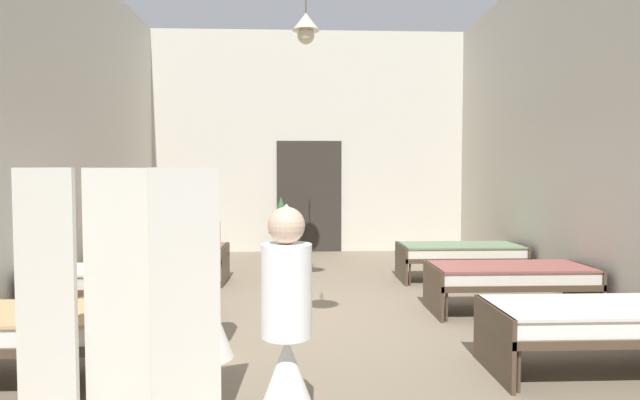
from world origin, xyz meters
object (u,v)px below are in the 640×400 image
Objects in this scene: bed_right_row_2 at (460,253)px; potted_plant at (281,223)px; bed_left_row_1 at (121,280)px; bed_left_row_0 at (40,328)px; bed_right_row_0 at (603,321)px; bed_left_row_2 at (164,255)px; bed_right_row_1 at (509,276)px; privacy_screen at (118,306)px; nurse_mid_aisle at (204,300)px; nurse_near_aisle at (287,365)px.

potted_plant is at bearing 141.39° from bed_right_row_2.
potted_plant is (1.72, 4.20, 0.26)m from bed_left_row_1.
bed_right_row_0 is (4.61, 0.00, 0.00)m from bed_left_row_0.
bed_left_row_2 is at bearing 90.00° from bed_left_row_0.
bed_left_row_0 is 1.00× the size of bed_right_row_2.
bed_right_row_1 and bed_left_row_2 have the same top height.
bed_left_row_1 is 1.90m from bed_left_row_2.
bed_left_row_0 and bed_right_row_1 have the same top height.
bed_left_row_0 is 1.00× the size of bed_right_row_1.
bed_left_row_2 is at bearing 157.58° from bed_right_row_1.
bed_right_row_2 is 1.12× the size of privacy_screen.
bed_right_row_0 is 3.43m from nurse_mid_aisle.
bed_left_row_2 is (-4.61, 3.80, 0.00)m from bed_right_row_0.
bed_left_row_1 is (0.00, 1.90, 0.00)m from bed_left_row_0.
privacy_screen is at bearing -45.21° from bed_left_row_0.
nurse_mid_aisle reaches higher than bed_left_row_2.
bed_right_row_2 is (4.61, 3.80, 0.00)m from bed_left_row_0.
bed_left_row_1 is 4.55m from potted_plant.
bed_left_row_1 is 1.00× the size of bed_left_row_2.
privacy_screen reaches higher than nurse_mid_aisle.
bed_right_row_1 is at bearing -22.42° from bed_left_row_2.
bed_left_row_2 is 2.89m from potted_plant.
nurse_near_aisle reaches higher than bed_right_row_0.
bed_left_row_2 is 1.12× the size of privacy_screen.
bed_right_row_0 is at bearing -90.00° from bed_right_row_1.
nurse_mid_aisle is (-3.39, -3.29, 0.09)m from bed_right_row_2.
bed_left_row_2 is at bearing 180.00° from bed_right_row_2.
privacy_screen is (-0.77, -7.06, 0.15)m from potted_plant.
bed_left_row_0 is at bearing 132.91° from privacy_screen.
bed_right_row_2 is 6.01m from privacy_screen.
bed_left_row_2 is 1.00× the size of bed_right_row_2.
bed_left_row_1 is 3.04m from privacy_screen.
potted_plant is (-2.88, 2.30, 0.26)m from bed_right_row_2.
bed_left_row_2 is 1.28× the size of nurse_near_aisle.
bed_right_row_0 is 1.28× the size of nurse_near_aisle.
privacy_screen is (0.95, -0.96, 0.41)m from bed_left_row_0.
nurse_near_aisle reaches higher than potted_plant.
potted_plant is (-2.88, 4.20, 0.26)m from bed_right_row_1.
nurse_near_aisle is at bearing -117.96° from bed_right_row_2.
nurse_near_aisle is 1.20× the size of potted_plant.
bed_right_row_1 and bed_right_row_2 have the same top height.
bed_right_row_1 is 3.67m from nurse_mid_aisle.
bed_left_row_0 is at bearing -15.90° from nurse_near_aisle.
nurse_near_aisle is (1.99, -4.92, 0.09)m from bed_left_row_2.
bed_right_row_1 is 1.28× the size of nurse_mid_aisle.
nurse_mid_aisle reaches higher than bed_left_row_0.
bed_left_row_2 is 3.51m from nurse_mid_aisle.
nurse_near_aisle is at bearing -130.83° from bed_right_row_1.
bed_right_row_1 is at bearing 22.42° from bed_left_row_0.
bed_right_row_1 is at bearing -90.00° from bed_right_row_2.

